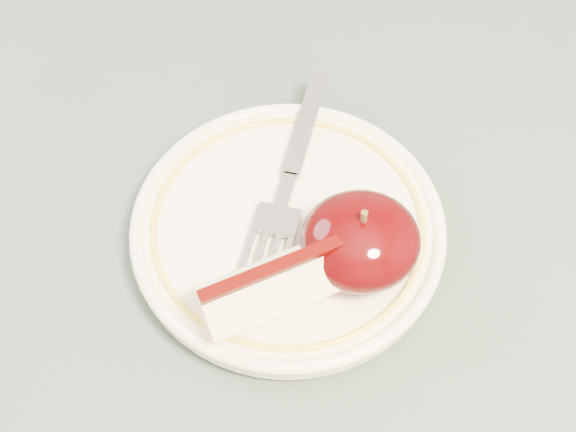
{
  "coord_description": "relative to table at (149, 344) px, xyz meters",
  "views": [
    {
      "loc": [
        0.08,
        -0.24,
        1.19
      ],
      "look_at": [
        0.1,
        0.02,
        0.78
      ],
      "focal_mm": 50.0,
      "sensor_mm": 36.0,
      "label": 1
    }
  ],
  "objects": [
    {
      "name": "table",
      "position": [
        0.0,
        0.0,
        0.0
      ],
      "size": [
        0.9,
        0.9,
        0.75
      ],
      "color": "brown",
      "rests_on": "ground"
    },
    {
      "name": "fork",
      "position": [
        0.11,
        0.06,
        0.11
      ],
      "size": [
        0.07,
        0.17,
        0.0
      ],
      "rotation": [
        0.0,
        0.0,
        1.25
      ],
      "color": "#909398",
      "rests_on": "plate"
    },
    {
      "name": "plate",
      "position": [
        0.1,
        0.02,
        0.1
      ],
      "size": [
        0.2,
        0.2,
        0.02
      ],
      "color": "#F3E9CC",
      "rests_on": "table"
    },
    {
      "name": "apple_wedge",
      "position": [
        0.09,
        -0.03,
        0.12
      ],
      "size": [
        0.09,
        0.06,
        0.04
      ],
      "rotation": [
        0.0,
        0.0,
        0.35
      ],
      "color": "#FFF2BB",
      "rests_on": "plate"
    },
    {
      "name": "apple_half",
      "position": [
        0.14,
        -0.0,
        0.13
      ],
      "size": [
        0.07,
        0.07,
        0.05
      ],
      "color": "black",
      "rests_on": "plate"
    }
  ]
}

